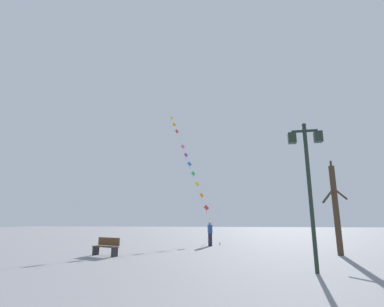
{
  "coord_description": "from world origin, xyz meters",
  "views": [
    {
      "loc": [
        0.81,
        -1.87,
        1.69
      ],
      "look_at": [
        -2.79,
        15.75,
        5.89
      ],
      "focal_mm": 27.4,
      "sensor_mm": 36.0,
      "label": 1
    }
  ],
  "objects": [
    {
      "name": "ground_plane",
      "position": [
        0.0,
        20.0,
        0.0
      ],
      "size": [
        160.0,
        160.0,
        0.0
      ],
      "primitive_type": "plane",
      "color": "gray"
    },
    {
      "name": "twin_lantern_lamp_post",
      "position": [
        2.84,
        9.21,
        3.64
      ],
      "size": [
        1.2,
        0.28,
        5.3
      ],
      "color": "#1E2D23",
      "rests_on": "ground_plane"
    },
    {
      "name": "kite_train",
      "position": [
        -5.3,
        26.0,
        7.68
      ],
      "size": [
        6.7,
        9.34,
        14.03
      ],
      "color": "brown",
      "rests_on": "ground_plane"
    },
    {
      "name": "kite_flyer",
      "position": [
        -2.29,
        19.79,
        0.9
      ],
      "size": [
        0.42,
        0.61,
        1.71
      ],
      "rotation": [
        0.0,
        0.0,
        2.03
      ],
      "color": "#1E1E2D",
      "rests_on": "ground_plane"
    },
    {
      "name": "bare_tree",
      "position": [
        5.14,
        15.17,
        2.45
      ],
      "size": [
        1.56,
        1.75,
        4.99
      ],
      "color": "#423323",
      "rests_on": "ground_plane"
    },
    {
      "name": "park_bench",
      "position": [
        -6.65,
        12.63,
        0.45
      ],
      "size": [
        1.65,
        1.02,
        0.89
      ],
      "rotation": [
        0.0,
        0.0,
        -0.39
      ],
      "color": "brown",
      "rests_on": "ground_plane"
    }
  ]
}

